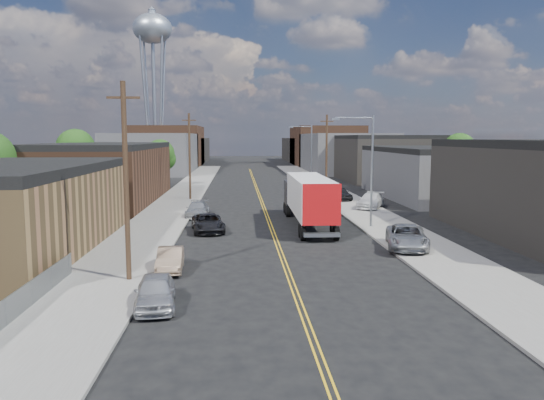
{
  "coord_description": "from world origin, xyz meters",
  "views": [
    {
      "loc": [
        -2.66,
        -16.54,
        7.29
      ],
      "look_at": [
        -0.07,
        23.64,
        2.5
      ],
      "focal_mm": 35.0,
      "sensor_mm": 36.0,
      "label": 1
    }
  ],
  "objects": [
    {
      "name": "tree_right_far",
      "position": [
        30.06,
        60.0,
        5.18
      ],
      "size": [
        4.85,
        4.76,
        7.91
      ],
      "color": "black",
      "rests_on": "ground"
    },
    {
      "name": "tree_left_mid",
      "position": [
        -23.94,
        55.0,
        5.48
      ],
      "size": [
        5.1,
        5.04,
        8.37
      ],
      "color": "black",
      "rests_on": "ground"
    },
    {
      "name": "car_left_d",
      "position": [
        -6.4,
        31.94,
        0.69
      ],
      "size": [
        2.09,
        4.8,
        1.37
      ],
      "primitive_type": "imported",
      "rotation": [
        0.0,
        0.0,
        -0.03
      ],
      "color": "#A4A7A9",
      "rests_on": "ground"
    },
    {
      "name": "industrial_right_c",
      "position": [
        22.0,
        72.0,
        3.8
      ],
      "size": [
        14.0,
        22.0,
        7.6
      ],
      "color": "black",
      "rests_on": "ground"
    },
    {
      "name": "skyline_left_b",
      "position": [
        -20.0,
        120.0,
        5.0
      ],
      "size": [
        16.0,
        26.0,
        10.0
      ],
      "primitive_type": "cube",
      "color": "#43291A",
      "rests_on": "ground"
    },
    {
      "name": "car_right_lot_c",
      "position": [
        8.96,
        43.04,
        0.89
      ],
      "size": [
        2.58,
        4.59,
        1.47
      ],
      "primitive_type": "imported",
      "rotation": [
        0.0,
        0.0,
        0.2
      ],
      "color": "black",
      "rests_on": "sidewalk_right"
    },
    {
      "name": "car_right_lot_a",
      "position": [
        8.2,
        16.5,
        0.9
      ],
      "size": [
        3.63,
        5.8,
        1.49
      ],
      "primitive_type": "imported",
      "rotation": [
        0.0,
        0.0,
        -0.23
      ],
      "color": "#9C9EA1",
      "rests_on": "sidewalk_right"
    },
    {
      "name": "skyline_left_c",
      "position": [
        -20.0,
        140.0,
        3.5
      ],
      "size": [
        16.0,
        40.0,
        7.0
      ],
      "primitive_type": "cube",
      "color": "black",
      "rests_on": "ground"
    },
    {
      "name": "car_left_c",
      "position": [
        -5.0,
        24.02,
        0.7
      ],
      "size": [
        2.97,
        5.28,
        1.39
      ],
      "primitive_type": "imported",
      "rotation": [
        0.0,
        0.0,
        0.14
      ],
      "color": "black",
      "rests_on": "ground"
    },
    {
      "name": "skyline_right_c",
      "position": [
        20.0,
        140.0,
        3.5
      ],
      "size": [
        16.0,
        40.0,
        7.0
      ],
      "primitive_type": "cube",
      "color": "black",
      "rests_on": "ground"
    },
    {
      "name": "utility_pole_left_far",
      "position": [
        -8.2,
        45.0,
        5.14
      ],
      "size": [
        1.6,
        0.26,
        10.0
      ],
      "color": "black",
      "rests_on": "ground"
    },
    {
      "name": "streetlight_near",
      "position": [
        7.6,
        25.0,
        5.33
      ],
      "size": [
        3.39,
        0.25,
        9.0
      ],
      "color": "gray",
      "rests_on": "ground"
    },
    {
      "name": "centerline",
      "position": [
        0.0,
        45.0,
        0.01
      ],
      "size": [
        0.32,
        120.0,
        0.01
      ],
      "primitive_type": "cube",
      "color": "gold",
      "rests_on": "ground"
    },
    {
      "name": "skyline_right_a",
      "position": [
        20.0,
        95.0,
        4.0
      ],
      "size": [
        16.0,
        30.0,
        8.0
      ],
      "primitive_type": "cube",
      "color": "#3C3C3E",
      "rests_on": "ground"
    },
    {
      "name": "water_tower",
      "position": [
        -22.0,
        110.0,
        30.65
      ],
      "size": [
        9.0,
        9.0,
        36.9
      ],
      "color": "gray",
      "rests_on": "ground"
    },
    {
      "name": "utility_pole_left_near",
      "position": [
        -8.2,
        10.0,
        5.14
      ],
      "size": [
        1.6,
        0.26,
        10.0
      ],
      "color": "black",
      "rests_on": "ground"
    },
    {
      "name": "semi_truck",
      "position": [
        3.08,
        27.01,
        2.34
      ],
      "size": [
        2.81,
        15.69,
        4.11
      ],
      "rotation": [
        0.0,
        0.0,
        -0.01
      ],
      "color": "silver",
      "rests_on": "ground"
    },
    {
      "name": "chainlink_fence",
      "position": [
        -11.5,
        3.5,
        0.66
      ],
      "size": [
        0.05,
        16.0,
        1.22
      ],
      "color": "slate",
      "rests_on": "ground"
    },
    {
      "name": "sidewalk_left",
      "position": [
        -9.5,
        45.0,
        0.07
      ],
      "size": [
        5.0,
        140.0,
        0.15
      ],
      "primitive_type": "cube",
      "color": "slate",
      "rests_on": "ground"
    },
    {
      "name": "utility_pole_right",
      "position": [
        8.2,
        48.0,
        5.14
      ],
      "size": [
        1.6,
        0.26,
        10.0
      ],
      "color": "black",
      "rests_on": "ground"
    },
    {
      "name": "skyline_left_a",
      "position": [
        -20.0,
        95.0,
        4.0
      ],
      "size": [
        16.0,
        30.0,
        8.0
      ],
      "primitive_type": "cube",
      "color": "#3C3C3E",
      "rests_on": "ground"
    },
    {
      "name": "tree_left_far",
      "position": [
        -13.94,
        62.0,
        4.57
      ],
      "size": [
        4.35,
        4.2,
        6.97
      ],
      "color": "black",
      "rests_on": "ground"
    },
    {
      "name": "skyline_right_b",
      "position": [
        20.0,
        120.0,
        5.0
      ],
      "size": [
        16.0,
        26.0,
        10.0
      ],
      "primitive_type": "cube",
      "color": "#43291A",
      "rests_on": "ground"
    },
    {
      "name": "car_left_a",
      "position": [
        -6.24,
        5.82,
        0.7
      ],
      "size": [
        2.09,
        4.28,
        1.4
      ],
      "primitive_type": "imported",
      "rotation": [
        0.0,
        0.0,
        0.11
      ],
      "color": "#B5B8BB",
      "rests_on": "ground"
    },
    {
      "name": "warehouse_brown",
      "position": [
        -18.0,
        44.0,
        3.3
      ],
      "size": [
        12.0,
        26.0,
        6.6
      ],
      "color": "#43291A",
      "rests_on": "ground"
    },
    {
      "name": "industrial_right_b",
      "position": [
        22.0,
        46.0,
        3.05
      ],
      "size": [
        14.0,
        24.0,
        6.1
      ],
      "color": "#3C3C3E",
      "rests_on": "ground"
    },
    {
      "name": "car_right_lot_b",
      "position": [
        10.77,
        36.0,
        0.89
      ],
      "size": [
        4.13,
        5.52,
        1.49
      ],
      "primitive_type": "imported",
      "rotation": [
        0.0,
        0.0,
        -0.46
      ],
      "color": "silver",
      "rests_on": "sidewalk_right"
    },
    {
      "name": "ground",
      "position": [
        0.0,
        60.0,
        0.0
      ],
      "size": [
        260.0,
        260.0,
        0.0
      ],
      "primitive_type": "plane",
      "color": "black",
      "rests_on": "ground"
    },
    {
      "name": "car_left_b",
      "position": [
        -6.4,
        12.13,
        0.63
      ],
      "size": [
        1.54,
        3.91,
        1.27
      ],
      "primitive_type": "imported",
      "rotation": [
        0.0,
        0.0,
        0.05
      ],
      "color": "#846B56",
      "rests_on": "ground"
    },
    {
      "name": "sidewalk_right",
      "position": [
        9.5,
        45.0,
        0.07
      ],
      "size": [
        5.0,
        140.0,
        0.15
      ],
      "primitive_type": "cube",
      "color": "slate",
      "rests_on": "ground"
    },
    {
      "name": "streetlight_far",
      "position": [
        7.6,
        60.0,
        5.33
      ],
      "size": [
        3.39,
        0.25,
        9.0
      ],
      "color": "gray",
      "rests_on": "ground"
    }
  ]
}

